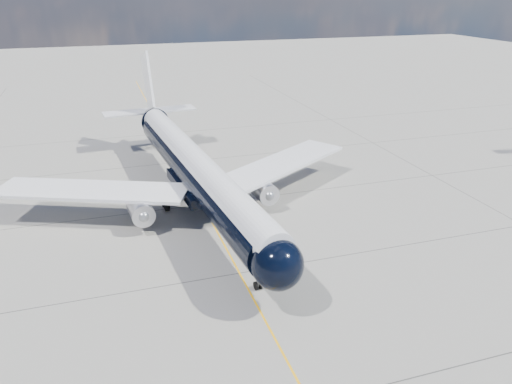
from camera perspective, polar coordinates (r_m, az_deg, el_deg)
ground at (r=60.32m, az=-7.13°, el=0.42°), size 320.00×320.00×0.00m
taxiway_centerline at (r=55.80m, az=-6.14°, el=-1.42°), size 0.16×160.00×0.01m
main_airliner at (r=54.25m, az=-7.22°, el=2.87°), size 40.60×49.60×14.32m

